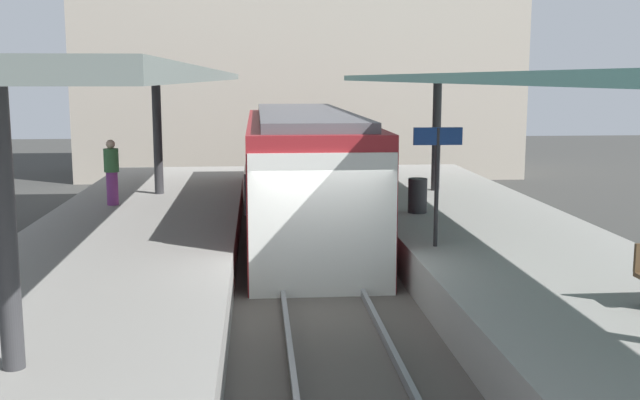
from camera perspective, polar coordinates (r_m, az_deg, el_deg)
ground_plane at (r=13.66m, az=0.30°, el=-8.34°), size 80.00×80.00×0.00m
platform_left at (r=13.72m, az=-15.81°, el=-6.43°), size 4.40×28.00×1.00m
platform_right at (r=14.35m, az=15.68°, el=-5.74°), size 4.40×28.00×1.00m
track_ballast at (r=13.63m, az=0.30°, el=-7.93°), size 3.20×28.00×0.20m
rail_near_side at (r=13.54m, az=-2.76°, el=-7.31°), size 0.08×28.00×0.14m
rail_far_side at (r=13.66m, az=3.34°, el=-7.17°), size 0.08×28.00×0.14m
commuter_train at (r=18.88m, az=-1.23°, el=1.91°), size 2.78×11.02×3.10m
canopy_left at (r=14.62m, az=-15.38°, el=8.80°), size 4.18×21.00×3.22m
canopy_right at (r=15.21m, az=14.41°, el=8.68°), size 4.18×21.00×3.17m
platform_sign at (r=14.10m, az=8.78°, el=3.02°), size 0.90×0.08×2.21m
litter_bin at (r=17.80m, az=7.31°, el=0.33°), size 0.44×0.44×0.80m
passenger_near_bench at (r=19.36m, az=-15.33°, el=2.08°), size 0.36×0.36×1.61m
station_building_backdrop at (r=33.06m, az=-1.55°, el=11.55°), size 18.00×6.00×11.00m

